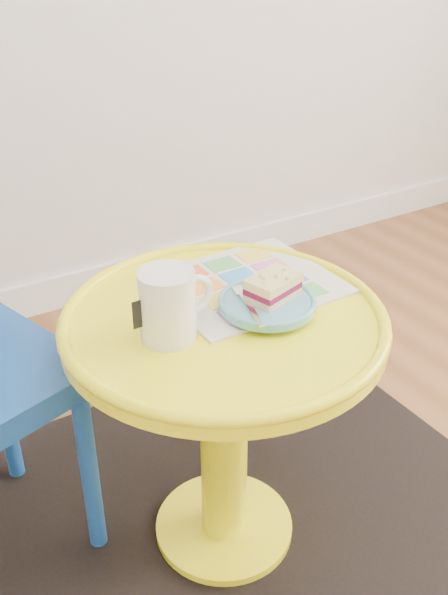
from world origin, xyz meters
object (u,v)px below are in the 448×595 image
mug (169,303)px  plate (267,304)px  side_table (224,386)px  newspaper (247,284)px

mug → plate: mug is taller
side_table → newspaper: (0.10, 0.08, 0.16)m
newspaper → mug: (-0.21, -0.09, 0.06)m
newspaper → mug: mug is taller
side_table → mug: mug is taller
side_table → plate: 0.19m
side_table → plate: size_ratio=3.36×
mug → plate: (0.19, -0.02, -0.05)m
mug → plate: 0.19m
mug → plate: size_ratio=0.78×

